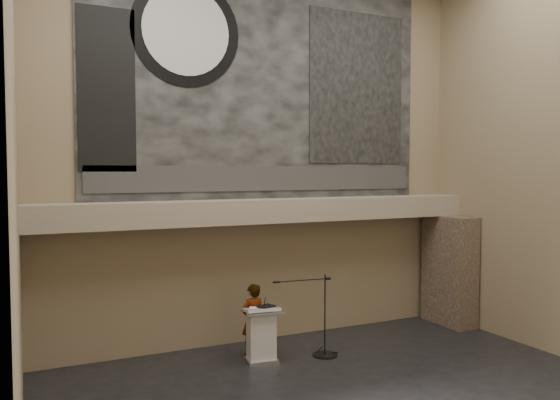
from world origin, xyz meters
TOP-DOWN VIEW (x-y plane):
  - wall_back at (0.00, 4.00)m, footprint 10.00×0.02m
  - wall_left at (-5.00, 0.00)m, footprint 0.02×8.00m
  - soffit at (0.00, 3.60)m, footprint 10.00×0.80m
  - sprinkler_left at (-1.60, 3.55)m, footprint 0.04×0.04m
  - sprinkler_right at (1.90, 3.55)m, footprint 0.04×0.04m
  - banner at (0.00, 3.97)m, footprint 8.00×0.05m
  - banner_text_strip at (0.00, 3.93)m, footprint 7.76×0.02m
  - banner_clock_rim at (-1.80, 3.93)m, footprint 2.30×0.02m
  - banner_clock_face at (-1.80, 3.91)m, footprint 1.84×0.02m
  - banner_building_print at (2.40, 3.93)m, footprint 2.60×0.02m
  - banner_brick_print at (-3.40, 3.93)m, footprint 1.10×0.02m
  - stone_pier at (4.65, 3.15)m, footprint 0.60×1.40m
  - lectern at (-0.70, 2.60)m, footprint 0.73×0.56m
  - binder at (-0.60, 2.58)m, footprint 0.38×0.34m
  - papers at (-0.83, 2.58)m, footprint 0.34×0.39m
  - speaker_person at (-0.70, 3.04)m, footprint 0.60×0.44m
  - mic_stand at (0.62, 2.42)m, footprint 1.37×0.52m

SIDE VIEW (x-z plane):
  - mic_stand at x=0.62m, z-range -0.59..1.10m
  - lectern at x=-0.70m, z-range -0.01..1.12m
  - speaker_person at x=-0.70m, z-range 0.00..1.50m
  - papers at x=-0.83m, z-range 1.10..1.10m
  - binder at x=-0.60m, z-range 1.10..1.14m
  - stone_pier at x=4.65m, z-range 0.00..2.70m
  - sprinkler_left at x=-1.60m, z-range 2.64..2.70m
  - sprinkler_right at x=1.90m, z-range 2.64..2.70m
  - soffit at x=0.00m, z-range 2.70..3.20m
  - banner_text_strip at x=0.00m, z-range 3.38..3.93m
  - wall_back at x=0.00m, z-range 0.00..8.50m
  - wall_left at x=-5.00m, z-range 0.00..8.50m
  - banner_brick_print at x=-3.40m, z-range 3.80..7.00m
  - banner at x=0.00m, z-range 3.20..8.20m
  - banner_building_print at x=2.40m, z-range 4.00..7.60m
  - banner_clock_rim at x=-1.80m, z-range 5.55..7.85m
  - banner_clock_face at x=-1.80m, z-range 5.78..7.62m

